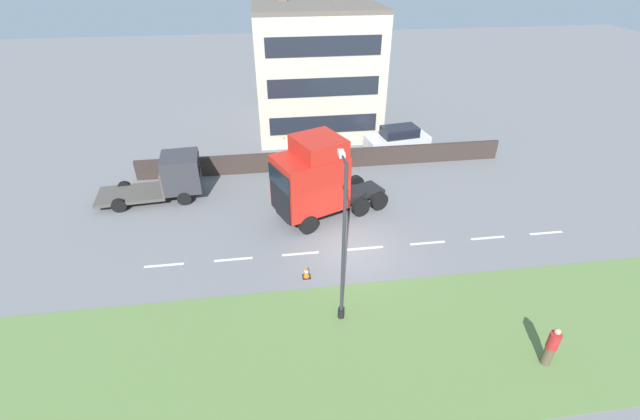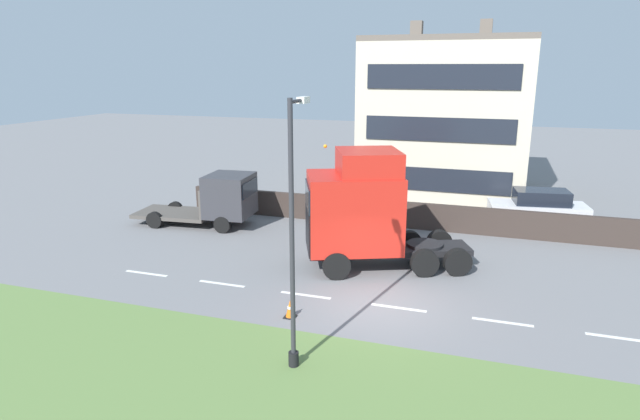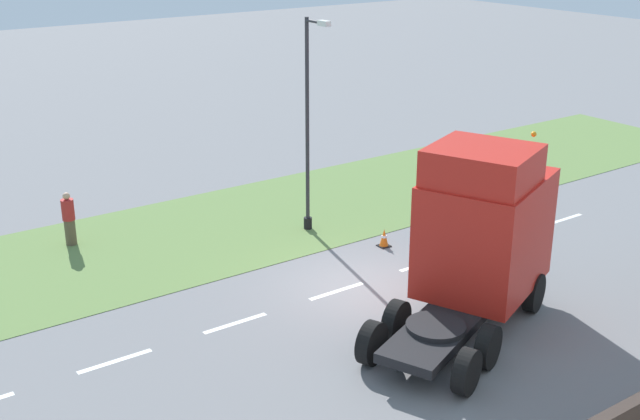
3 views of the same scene
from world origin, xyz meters
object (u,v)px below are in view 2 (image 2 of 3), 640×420
(lamp_post, at_px, (294,246))
(traffic_cone_lead, at_px, (290,309))
(parked_car, at_px, (538,210))
(lorry_cab, at_px, (361,210))
(flatbed_truck, at_px, (220,199))

(lamp_post, xyz_separation_m, traffic_cone_lead, (2.49, 1.11, -2.98))
(parked_car, bearing_deg, lamp_post, 147.44)
(parked_car, xyz_separation_m, lamp_post, (-14.93, 6.74, 2.32))
(lorry_cab, xyz_separation_m, traffic_cone_lead, (-4.92, 1.00, -2.00))
(traffic_cone_lead, bearing_deg, flatbed_truck, 39.67)
(parked_car, bearing_deg, lorry_cab, 129.38)
(flatbed_truck, bearing_deg, parked_car, 101.05)
(parked_car, relative_size, traffic_cone_lead, 7.99)
(flatbed_truck, height_order, lamp_post, lamp_post)
(flatbed_truck, xyz_separation_m, parked_car, (4.23, -14.64, -0.42))
(lamp_post, bearing_deg, traffic_cone_lead, 23.95)
(lamp_post, bearing_deg, parked_car, -24.29)
(parked_car, height_order, traffic_cone_lead, parked_car)
(parked_car, bearing_deg, flatbed_truck, 97.85)
(parked_car, xyz_separation_m, traffic_cone_lead, (-12.43, 7.84, -0.67))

